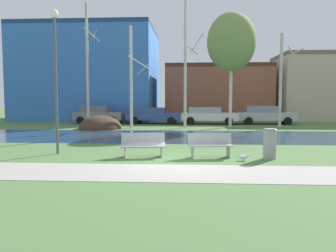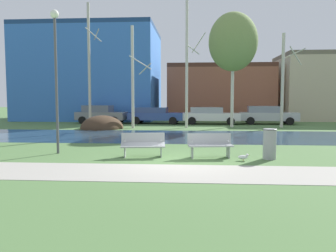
# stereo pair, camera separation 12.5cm
# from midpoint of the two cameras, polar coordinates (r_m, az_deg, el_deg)

# --- Properties ---
(ground_plane) EXTENTS (120.00, 120.00, 0.00)m
(ground_plane) POSITION_cam_midpoint_polar(r_m,az_deg,el_deg) (21.27, 2.20, -1.09)
(ground_plane) COLOR #4C703D
(paved_path_strip) EXTENTS (60.00, 2.34, 0.01)m
(paved_path_strip) POSITION_cam_midpoint_polar(r_m,az_deg,el_deg) (9.77, 0.58, -7.91)
(paved_path_strip) COLOR #9E998E
(paved_path_strip) RESTS_ON ground
(river_band) EXTENTS (80.00, 6.68, 0.01)m
(river_band) POSITION_cam_midpoint_polar(r_m,az_deg,el_deg) (19.12, 2.04, -1.72)
(river_band) COLOR #284256
(river_band) RESTS_ON ground
(soil_mound) EXTENTS (3.03, 3.31, 1.87)m
(soil_mound) POSITION_cam_midpoint_polar(r_m,az_deg,el_deg) (24.52, -11.50, -0.42)
(soil_mound) COLOR #423021
(soil_mound) RESTS_ON ground
(bench_left) EXTENTS (1.66, 0.76, 0.87)m
(bench_left) POSITION_cam_midpoint_polar(r_m,az_deg,el_deg) (12.37, -4.51, -3.06)
(bench_left) COLOR #9EA0A3
(bench_left) RESTS_ON ground
(bench_right) EXTENTS (1.66, 0.76, 0.87)m
(bench_right) POSITION_cam_midpoint_polar(r_m,az_deg,el_deg) (12.27, 6.87, -3.14)
(bench_right) COLOR #9EA0A3
(bench_right) RESTS_ON ground
(trash_bin) EXTENTS (0.48, 0.48, 1.08)m
(trash_bin) POSITION_cam_midpoint_polar(r_m,az_deg,el_deg) (12.40, 16.55, -2.83)
(trash_bin) COLOR gray
(trash_bin) RESTS_ON ground
(seagull) EXTENTS (0.40, 0.15, 0.25)m
(seagull) POSITION_cam_midpoint_polar(r_m,az_deg,el_deg) (11.90, 12.40, -5.12)
(seagull) COLOR white
(seagull) RESTS_ON ground
(streetlamp) EXTENTS (0.32, 0.32, 5.48)m
(streetlamp) POSITION_cam_midpoint_polar(r_m,az_deg,el_deg) (13.74, -18.79, 10.74)
(streetlamp) COLOR #4C4C51
(streetlamp) RESTS_ON ground
(birch_far_left) EXTENTS (1.14, 1.87, 9.30)m
(birch_far_left) POSITION_cam_midpoint_polar(r_m,az_deg,el_deg) (26.61, -13.60, 10.14)
(birch_far_left) COLOR #BCB7A8
(birch_far_left) RESTS_ON ground
(birch_left) EXTENTS (1.49, 2.76, 7.30)m
(birch_left) POSITION_cam_midpoint_polar(r_m,az_deg,el_deg) (24.48, -6.32, 8.31)
(birch_left) COLOR beige
(birch_left) RESTS_ON ground
(birch_center_left) EXTENTS (1.45, 2.22, 9.13)m
(birch_center_left) POSITION_cam_midpoint_polar(r_m,az_deg,el_deg) (24.78, 2.85, 10.44)
(birch_center_left) COLOR beige
(birch_center_left) RESTS_ON ground
(birch_center) EXTENTS (3.58, 3.58, 8.44)m
(birch_center) POSITION_cam_midpoint_polar(r_m,az_deg,el_deg) (25.95, 10.53, 13.78)
(birch_center) COLOR beige
(birch_center) RESTS_ON ground
(birch_center_right) EXTENTS (1.65, 2.81, 6.88)m
(birch_center_right) POSITION_cam_midpoint_polar(r_m,az_deg,el_deg) (26.34, 18.53, 7.55)
(birch_center_right) COLOR beige
(birch_center_right) RESTS_ON ground
(parked_van_nearest_grey) EXTENTS (4.31, 2.33, 1.56)m
(parked_van_nearest_grey) POSITION_cam_midpoint_polar(r_m,az_deg,el_deg) (29.62, -11.76, 2.02)
(parked_van_nearest_grey) COLOR slate
(parked_van_nearest_grey) RESTS_ON ground
(parked_sedan_second_blue) EXTENTS (4.78, 2.26, 1.39)m
(parked_sedan_second_blue) POSITION_cam_midpoint_polar(r_m,az_deg,el_deg) (28.67, -2.63, 1.89)
(parked_sedan_second_blue) COLOR #2D4793
(parked_sedan_second_blue) RESTS_ON ground
(parked_hatch_third_white) EXTENTS (4.81, 2.25, 1.42)m
(parked_hatch_third_white) POSITION_cam_midpoint_polar(r_m,az_deg,el_deg) (28.33, 6.72, 1.86)
(parked_hatch_third_white) COLOR silver
(parked_hatch_third_white) RESTS_ON ground
(parked_wagon_fourth_silver) EXTENTS (4.77, 2.21, 1.52)m
(parked_wagon_fourth_silver) POSITION_cam_midpoint_polar(r_m,az_deg,el_deg) (29.23, 16.01, 1.87)
(parked_wagon_fourth_silver) COLOR #B2B5BC
(parked_wagon_fourth_silver) RESTS_ON ground
(building_blue_store) EXTENTS (13.35, 9.87, 9.27)m
(building_blue_store) POSITION_cam_midpoint_polar(r_m,az_deg,el_deg) (36.49, -13.03, 8.48)
(building_blue_store) COLOR #3870C6
(building_blue_store) RESTS_ON ground
(building_brick_low) EXTENTS (10.51, 6.61, 5.55)m
(building_brick_low) POSITION_cam_midpoint_polar(r_m,az_deg,el_deg) (35.90, 8.19, 5.65)
(building_brick_low) COLOR brown
(building_brick_low) RESTS_ON ground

